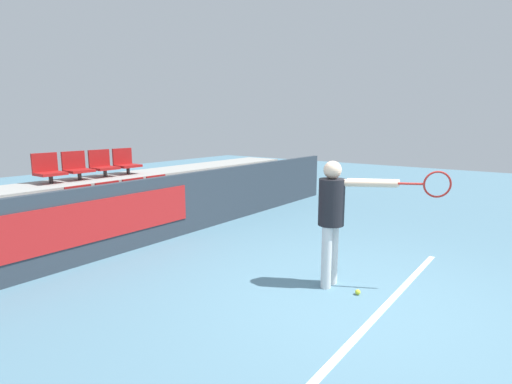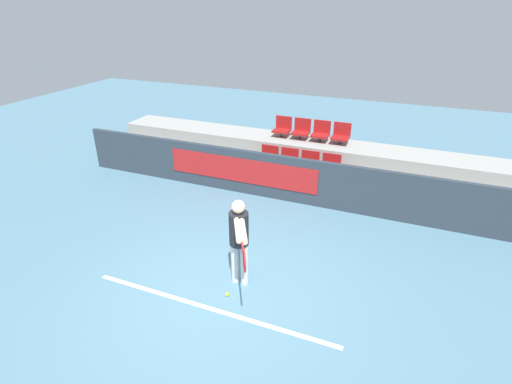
% 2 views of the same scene
% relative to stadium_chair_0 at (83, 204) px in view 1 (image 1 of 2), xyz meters
% --- Properties ---
extents(ground_plane, '(30.00, 30.00, 0.00)m').
position_rel_stadium_chair_0_xyz_m(ground_plane, '(0.81, -4.48, -0.74)').
color(ground_plane, slate).
extents(court_baseline, '(4.29, 0.08, 0.01)m').
position_rel_stadium_chair_0_xyz_m(court_baseline, '(0.81, -4.82, -0.73)').
color(court_baseline, white).
rests_on(court_baseline, ground).
extents(barrier_wall, '(11.63, 0.14, 1.14)m').
position_rel_stadium_chair_0_xyz_m(barrier_wall, '(0.78, -0.74, -0.17)').
color(barrier_wall, '#2D3842').
rests_on(barrier_wall, ground).
extents(bleacher_tier_front, '(11.23, 1.08, 0.49)m').
position_rel_stadium_chair_0_xyz_m(bleacher_tier_front, '(0.81, -0.12, -0.49)').
color(bleacher_tier_front, '#9E9E99').
rests_on(bleacher_tier_front, ground).
extents(bleacher_tier_middle, '(11.23, 1.08, 0.99)m').
position_rel_stadium_chair_0_xyz_m(bleacher_tier_middle, '(0.81, 0.95, -0.24)').
color(bleacher_tier_middle, '#9E9E99').
rests_on(bleacher_tier_middle, ground).
extents(stadium_chair_0, '(0.46, 0.40, 0.54)m').
position_rel_stadium_chair_0_xyz_m(stadium_chair_0, '(0.00, 0.00, 0.00)').
color(stadium_chair_0, '#333333').
rests_on(stadium_chair_0, bleacher_tier_front).
extents(stadium_chair_1, '(0.46, 0.40, 0.54)m').
position_rel_stadium_chair_0_xyz_m(stadium_chair_1, '(0.54, 0.00, 0.00)').
color(stadium_chair_1, '#333333').
rests_on(stadium_chair_1, bleacher_tier_front).
extents(stadium_chair_2, '(0.46, 0.40, 0.54)m').
position_rel_stadium_chair_0_xyz_m(stadium_chair_2, '(1.08, 0.00, 0.00)').
color(stadium_chair_2, '#333333').
rests_on(stadium_chair_2, bleacher_tier_front).
extents(stadium_chair_3, '(0.46, 0.40, 0.54)m').
position_rel_stadium_chair_0_xyz_m(stadium_chair_3, '(1.62, 0.00, 0.00)').
color(stadium_chair_3, '#333333').
rests_on(stadium_chair_3, bleacher_tier_front).
extents(stadium_chair_4, '(0.46, 0.40, 0.54)m').
position_rel_stadium_chair_0_xyz_m(stadium_chair_4, '(0.00, 1.08, 0.49)').
color(stadium_chair_4, '#333333').
rests_on(stadium_chair_4, bleacher_tier_middle).
extents(stadium_chair_5, '(0.46, 0.40, 0.54)m').
position_rel_stadium_chair_0_xyz_m(stadium_chair_5, '(0.54, 1.08, 0.49)').
color(stadium_chair_5, '#333333').
rests_on(stadium_chair_5, bleacher_tier_middle).
extents(stadium_chair_6, '(0.46, 0.40, 0.54)m').
position_rel_stadium_chair_0_xyz_m(stadium_chair_6, '(1.08, 1.08, 0.49)').
color(stadium_chair_6, '#333333').
rests_on(stadium_chair_6, bleacher_tier_middle).
extents(stadium_chair_7, '(0.46, 0.40, 0.54)m').
position_rel_stadium_chair_0_xyz_m(stadium_chair_7, '(1.62, 1.08, 0.49)').
color(stadium_chair_7, '#333333').
rests_on(stadium_chair_7, bleacher_tier_middle).
extents(tennis_player, '(0.83, 1.39, 1.61)m').
position_rel_stadium_chair_0_xyz_m(tennis_player, '(1.02, -4.09, 0.26)').
color(tennis_player, silver).
rests_on(tennis_player, ground).
extents(tennis_ball, '(0.07, 0.07, 0.07)m').
position_rel_stadium_chair_0_xyz_m(tennis_ball, '(0.94, -4.44, -0.71)').
color(tennis_ball, '#CCDB33').
rests_on(tennis_ball, ground).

